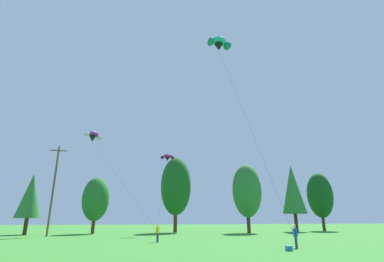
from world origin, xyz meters
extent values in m
cylinder|color=#472D19|center=(-21.34, 42.02, 1.13)|extent=(0.53, 0.53, 2.27)
cone|color=#2D7033|center=(-21.34, 42.02, 5.49)|extent=(3.52, 3.52, 6.45)
cylinder|color=#472D19|center=(-12.18, 42.76, 1.07)|extent=(0.52, 0.52, 2.13)
ellipsoid|color=#236628|center=(-12.18, 42.76, 5.16)|extent=(4.10, 4.10, 6.67)
cylinder|color=#472D19|center=(0.79, 44.33, 1.58)|extent=(0.61, 0.61, 3.17)
ellipsoid|color=#19561E|center=(0.79, 44.33, 7.67)|extent=(5.21, 5.21, 9.91)
cylinder|color=#472D19|center=(12.17, 40.14, 1.39)|extent=(0.58, 0.58, 2.77)
ellipsoid|color=#2D7033|center=(12.17, 40.14, 6.72)|extent=(4.79, 4.79, 8.68)
cylinder|color=#472D19|center=(21.91, 41.91, 1.52)|extent=(0.60, 0.60, 3.04)
cone|color=#2D7033|center=(21.91, 41.91, 7.38)|extent=(4.18, 4.18, 8.67)
cylinder|color=#472D19|center=(29.35, 44.57, 1.36)|extent=(0.57, 0.57, 2.72)
ellipsoid|color=#144719|center=(29.35, 44.57, 6.60)|extent=(4.73, 4.73, 8.52)
cylinder|color=brown|center=(-17.16, 36.72, 5.94)|extent=(0.26, 0.26, 11.89)
cube|color=brown|center=(-17.16, 36.72, 11.29)|extent=(2.20, 0.14, 0.14)
cylinder|color=navy|center=(-4.38, 23.92, 0.42)|extent=(0.18, 0.18, 0.84)
cylinder|color=navy|center=(-4.29, 24.09, 0.42)|extent=(0.18, 0.18, 0.84)
cube|color=yellow|center=(-4.34, 24.00, 1.14)|extent=(0.40, 0.45, 0.60)
sphere|color=tan|center=(-4.34, 24.00, 1.58)|extent=(0.22, 0.22, 0.22)
cylinder|color=yellow|center=(-4.45, 23.79, 1.17)|extent=(0.21, 0.17, 0.57)
cylinder|color=yellow|center=(-4.22, 24.21, 1.17)|extent=(0.21, 0.17, 0.57)
cylinder|color=navy|center=(5.53, 15.97, 0.42)|extent=(0.15, 0.15, 0.84)
cylinder|color=navy|center=(5.57, 16.17, 0.42)|extent=(0.15, 0.15, 0.84)
cube|color=blue|center=(5.55, 16.07, 1.14)|extent=(0.31, 0.42, 0.60)
sphere|color=tan|center=(5.55, 16.07, 1.58)|extent=(0.22, 0.22, 0.22)
cylinder|color=blue|center=(5.50, 15.84, 1.17)|extent=(0.21, 0.12, 0.57)
cylinder|color=blue|center=(5.60, 16.30, 1.17)|extent=(0.21, 0.12, 0.57)
ellipsoid|color=purple|center=(-13.35, 41.08, 15.22)|extent=(2.21, 2.24, 1.08)
ellipsoid|color=silver|center=(-12.49, 41.99, 14.87)|extent=(1.37, 1.31, 1.23)
ellipsoid|color=silver|center=(-14.21, 40.18, 14.87)|extent=(1.32, 1.37, 1.23)
cone|color=black|center=(-13.43, 41.15, 14.45)|extent=(1.59, 1.59, 0.96)
cylinder|color=black|center=(-8.96, 32.62, 7.58)|extent=(8.95, 17.08, 12.79)
ellipsoid|color=teal|center=(2.44, 23.71, 23.17)|extent=(2.05, 1.70, 1.15)
ellipsoid|color=#0F666B|center=(3.58, 23.90, 22.84)|extent=(1.30, 1.32, 1.26)
ellipsoid|color=#0F666B|center=(1.29, 23.52, 22.84)|extent=(1.07, 1.35, 1.26)
cone|color=black|center=(2.41, 23.84, 22.45)|extent=(1.20, 1.20, 0.89)
cylinder|color=black|center=(3.89, 19.97, 11.60)|extent=(2.97, 7.75, 20.82)
ellipsoid|color=#D12893|center=(-1.64, 38.34, 11.58)|extent=(1.30, 1.04, 0.75)
ellipsoid|color=#66144C|center=(-0.86, 38.29, 11.36)|extent=(0.76, 0.86, 0.83)
ellipsoid|color=#66144C|center=(-2.41, 38.39, 11.36)|extent=(0.83, 0.85, 0.83)
cone|color=black|center=(-1.63, 38.43, 11.10)|extent=(0.74, 0.74, 0.60)
cylinder|color=black|center=(-3.06, 31.26, 6.00)|extent=(2.88, 14.35, 9.63)
cube|color=#1E70B7|center=(3.88, 14.36, 0.17)|extent=(0.47, 0.59, 0.34)
camera|label=1|loc=(-7.54, -5.12, 2.14)|focal=26.58mm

